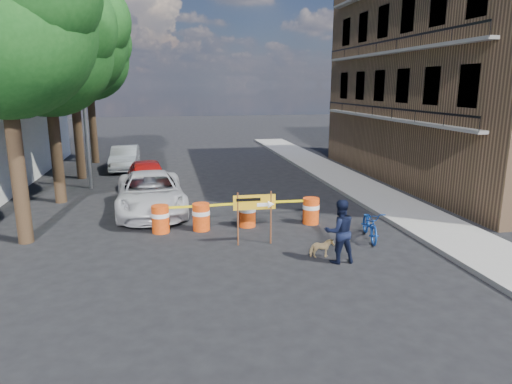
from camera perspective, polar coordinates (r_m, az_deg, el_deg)
name	(u,v)px	position (r m, az deg, el deg)	size (l,w,h in m)	color
ground	(258,250)	(13.40, 0.20, -7.21)	(120.00, 120.00, 0.00)	black
sidewalk_east	(368,192)	(20.78, 13.80, 0.03)	(2.40, 40.00, 0.15)	gray
apartment_building	(470,57)	(24.98, 25.16, 15.05)	(8.00, 16.00, 12.00)	#8E6748
tree_near	(2,22)	(15.02, -29.12, 18.07)	(5.46, 5.20, 9.15)	#332316
tree_mid_a	(48,49)	(19.81, -24.58, 15.91)	(5.25, 5.00, 8.68)	#332316
tree_mid_b	(71,42)	(24.76, -22.07, 17.01)	(5.67, 5.40, 9.62)	#332316
tree_far	(88,58)	(29.65, -20.21, 15.40)	(5.04, 4.80, 8.84)	#332316
streetlamp	(85,92)	(22.08, -20.65, 11.61)	(1.25, 0.18, 8.00)	gray
barrel_far_left	(160,218)	(15.09, -11.86, -3.26)	(0.58, 0.58, 0.90)	#CC3E0C
barrel_mid_left	(201,216)	(15.12, -6.87, -3.04)	(0.58, 0.58, 0.90)	#CC3E0C
barrel_mid_right	(247,213)	(15.41, -1.10, -2.63)	(0.58, 0.58, 0.90)	#CC3E0C
barrel_far_right	(311,210)	(15.84, 6.88, -2.28)	(0.58, 0.58, 0.90)	#CC3E0C
detour_sign	(259,206)	(13.49, 0.42, -1.81)	(1.27, 0.24, 1.63)	#592D19
pedestrian	(340,231)	(12.42, 10.40, -4.85)	(0.85, 0.66, 1.74)	black
bicycle	(371,211)	(14.44, 14.19, -2.33)	(0.63, 0.95, 1.82)	#13409E
dog	(321,248)	(12.85, 8.19, -6.97)	(0.29, 0.65, 0.55)	tan
suv_white	(151,193)	(17.54, -13.04, -0.11)	(2.45, 5.31, 1.48)	silver
sedan_red	(148,177)	(20.79, -13.39, 1.87)	(1.70, 4.22, 1.44)	#9E0F0D
sedan_silver	(125,158)	(26.88, -16.07, 4.11)	(1.41, 4.04, 1.33)	silver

